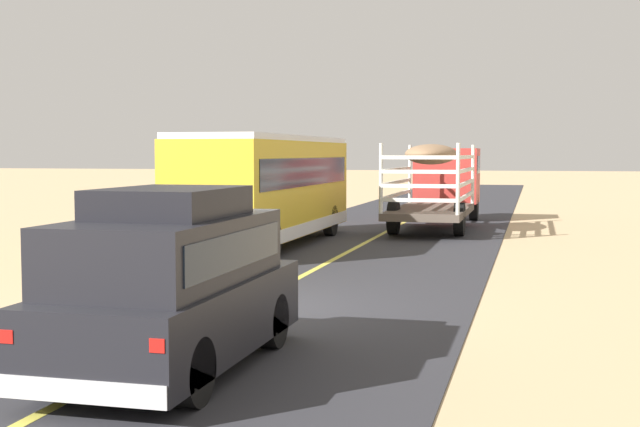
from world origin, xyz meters
name	(u,v)px	position (x,y,z in m)	size (l,w,h in m)	color
ground_plane	(244,308)	(0.00, 0.00, 0.00)	(240.00, 240.00, 0.00)	tan
road_surface	(244,307)	(0.00, 0.00, 0.01)	(8.00, 120.00, 0.02)	#2D2D33
road_centre_line	(244,307)	(0.00, 0.00, 0.02)	(0.16, 117.60, 0.00)	#D8CC4C
suv_near	(172,281)	(0.62, -4.40, 1.15)	(1.90, 4.62, 2.29)	black
livestock_truck	(441,178)	(1.48, 18.44, 1.79)	(2.53, 9.70, 3.02)	#B2332D
bus	(268,187)	(-2.65, 9.74, 1.75)	(2.54, 10.00, 3.21)	gold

